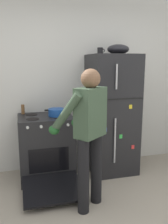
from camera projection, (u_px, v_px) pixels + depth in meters
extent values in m
cube|color=silver|center=(71.00, 83.00, 3.78)|extent=(6.00, 0.10, 2.70)
cube|color=black|center=(111.00, 114.00, 3.66)|extent=(0.68, 0.68, 1.78)
cube|color=black|center=(121.00, 99.00, 3.27)|extent=(0.67, 0.01, 0.01)
cylinder|color=#B7B7BC|center=(115.00, 141.00, 3.35)|extent=(0.02, 0.02, 0.65)
cylinder|color=#B7B7BC|center=(117.00, 77.00, 3.17)|extent=(0.02, 0.02, 0.33)
cube|color=green|center=(121.00, 137.00, 3.38)|extent=(0.04, 0.01, 0.06)
cube|color=yellow|center=(131.00, 107.00, 3.33)|extent=(0.04, 0.01, 0.06)
cube|color=red|center=(133.00, 147.00, 3.47)|extent=(0.04, 0.01, 0.06)
cube|color=blue|center=(105.00, 130.00, 3.30)|extent=(0.04, 0.01, 0.06)
cube|color=black|center=(46.00, 147.00, 3.49)|extent=(0.76, 0.64, 0.92)
cube|color=black|center=(49.00, 160.00, 3.20)|extent=(0.53, 0.01, 0.33)
cylinder|color=black|center=(33.00, 119.00, 3.21)|extent=(0.17, 0.17, 0.01)
cylinder|color=black|center=(60.00, 117.00, 3.30)|extent=(0.17, 0.17, 0.01)
cylinder|color=black|center=(32.00, 115.00, 3.48)|extent=(0.17, 0.17, 0.01)
cylinder|color=black|center=(56.00, 113.00, 3.58)|extent=(0.17, 0.17, 0.01)
cylinder|color=silver|center=(28.00, 128.00, 3.02)|extent=(0.04, 0.03, 0.04)
cylinder|color=silver|center=(41.00, 127.00, 3.07)|extent=(0.04, 0.03, 0.04)
cylinder|color=silver|center=(55.00, 126.00, 3.11)|extent=(0.04, 0.03, 0.04)
cylinder|color=silver|center=(68.00, 125.00, 3.16)|extent=(0.04, 0.03, 0.04)
cube|color=black|center=(53.00, 188.00, 2.98)|extent=(0.72, 0.58, 0.13)
cylinder|color=black|center=(83.00, 176.00, 2.64)|extent=(0.13, 0.13, 0.86)
cylinder|color=black|center=(96.00, 168.00, 2.84)|extent=(0.13, 0.13, 0.86)
cube|color=#384C38|center=(90.00, 112.00, 2.60)|extent=(0.41, 0.38, 0.54)
sphere|color=brown|center=(91.00, 79.00, 2.53)|extent=(0.21, 0.21, 0.21)
sphere|color=#2F2F2F|center=(91.00, 82.00, 2.54)|extent=(0.15, 0.15, 0.15)
cylinder|color=#384C38|center=(66.00, 113.00, 2.55)|extent=(0.34, 0.39, 0.49)
cylinder|color=#384C38|center=(88.00, 108.00, 2.86)|extent=(0.34, 0.39, 0.49)
ellipsoid|color=#1E5123|center=(54.00, 130.00, 2.69)|extent=(0.12, 0.18, 0.10)
ellipsoid|color=#1E5123|center=(76.00, 123.00, 3.01)|extent=(0.12, 0.18, 0.10)
cylinder|color=#19479E|center=(57.00, 112.00, 3.38)|extent=(0.24, 0.24, 0.10)
cube|color=black|center=(46.00, 110.00, 3.33)|extent=(0.05, 0.03, 0.02)
cube|color=black|center=(67.00, 109.00, 3.41)|extent=(0.05, 0.03, 0.02)
cylinder|color=black|center=(100.00, 51.00, 3.47)|extent=(0.08, 0.08, 0.10)
torus|color=black|center=(103.00, 51.00, 3.48)|extent=(0.06, 0.01, 0.06)
cylinder|color=brown|center=(23.00, 109.00, 3.49)|extent=(0.05, 0.05, 0.14)
ellipsoid|color=black|center=(118.00, 49.00, 3.48)|extent=(0.32, 0.32, 0.14)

